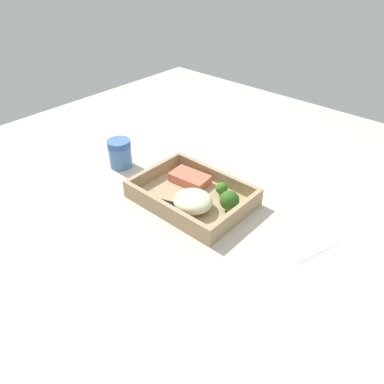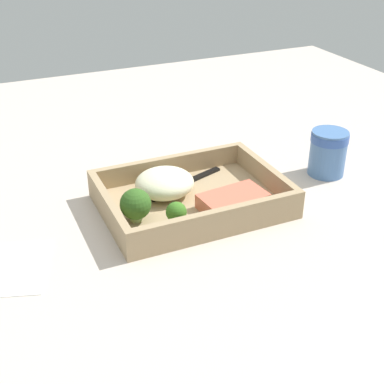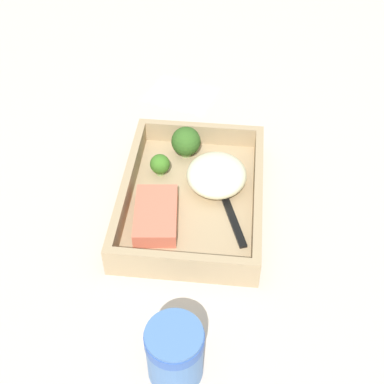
# 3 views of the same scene
# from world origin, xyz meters

# --- Properties ---
(ground_plane) EXTENTS (1.60, 1.60, 0.02)m
(ground_plane) POSITION_xyz_m (0.00, 0.00, -0.01)
(ground_plane) COLOR beige
(takeout_tray) EXTENTS (0.29, 0.21, 0.01)m
(takeout_tray) POSITION_xyz_m (0.00, 0.00, 0.01)
(takeout_tray) COLOR tan
(takeout_tray) RESTS_ON ground_plane
(tray_rim) EXTENTS (0.29, 0.21, 0.04)m
(tray_rim) POSITION_xyz_m (0.00, 0.00, 0.03)
(tray_rim) COLOR tan
(tray_rim) RESTS_ON takeout_tray
(salmon_fillet) EXTENTS (0.11, 0.07, 0.02)m
(salmon_fillet) POSITION_xyz_m (-0.05, 0.05, 0.02)
(salmon_fillet) COLOR #DA694E
(salmon_fillet) RESTS_ON takeout_tray
(mashed_potatoes) EXTENTS (0.10, 0.09, 0.04)m
(mashed_potatoes) POSITION_xyz_m (0.03, -0.03, 0.03)
(mashed_potatoes) COLOR beige
(mashed_potatoes) RESTS_ON takeout_tray
(broccoli_floret_1) EXTENTS (0.05, 0.05, 0.05)m
(broccoli_floret_1) POSITION_xyz_m (0.10, 0.02, 0.04)
(broccoli_floret_1) COLOR #86A863
(broccoli_floret_1) RESTS_ON takeout_tray
(broccoli_floret_2) EXTENTS (0.03, 0.03, 0.04)m
(broccoli_floret_2) POSITION_xyz_m (0.05, 0.06, 0.03)
(broccoli_floret_2) COLOR #7EA25A
(broccoli_floret_2) RESTS_ON takeout_tray
(fork) EXTENTS (0.15, 0.07, 0.00)m
(fork) POSITION_xyz_m (-0.00, -0.05, 0.01)
(fork) COLOR black
(fork) RESTS_ON takeout_tray
(paper_cup) EXTENTS (0.07, 0.07, 0.08)m
(paper_cup) POSITION_xyz_m (-0.27, -0.01, 0.05)
(paper_cup) COLOR #4771AC
(paper_cup) RESTS_ON ground_plane
(receipt_slip) EXTENTS (0.12, 0.14, 0.00)m
(receipt_slip) POSITION_xyz_m (0.29, 0.05, 0.00)
(receipt_slip) COLOR white
(receipt_slip) RESTS_ON ground_plane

